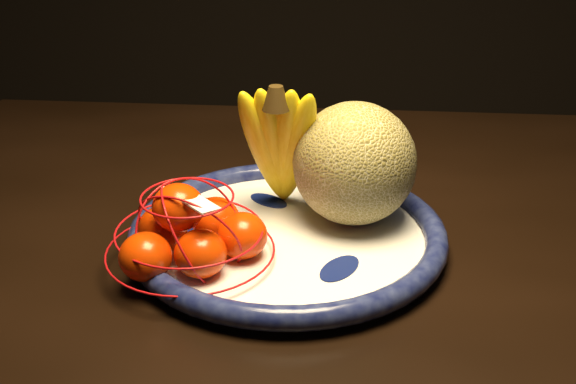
# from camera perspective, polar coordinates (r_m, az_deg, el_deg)

# --- Properties ---
(dining_table) EXTENTS (1.48, 0.90, 0.73)m
(dining_table) POSITION_cam_1_polar(r_m,az_deg,el_deg) (1.03, 6.84, -5.60)
(dining_table) COLOR black
(dining_table) RESTS_ON ground
(fruit_bowl) EXTENTS (0.40, 0.40, 0.03)m
(fruit_bowl) POSITION_cam_1_polar(r_m,az_deg,el_deg) (0.90, -0.05, -3.39)
(fruit_bowl) COLOR white
(fruit_bowl) RESTS_ON dining_table
(cantaloupe) EXTENTS (0.16, 0.16, 0.16)m
(cantaloupe) POSITION_cam_1_polar(r_m,az_deg,el_deg) (0.91, 5.27, 2.26)
(cantaloupe) COLOR olive
(cantaloupe) RESTS_ON fruit_bowl
(banana_bunch) EXTENTS (0.13, 0.12, 0.20)m
(banana_bunch) POSITION_cam_1_polar(r_m,az_deg,el_deg) (0.92, -0.62, 4.06)
(banana_bunch) COLOR yellow
(banana_bunch) RESTS_ON fruit_bowl
(mandarin_bag) EXTENTS (0.26, 0.26, 0.12)m
(mandarin_bag) POSITION_cam_1_polar(r_m,az_deg,el_deg) (0.84, -7.68, -3.28)
(mandarin_bag) COLOR #FF2900
(mandarin_bag) RESTS_ON fruit_bowl
(price_tag) EXTENTS (0.07, 0.07, 0.01)m
(price_tag) POSITION_cam_1_polar(r_m,az_deg,el_deg) (0.81, -7.70, -0.50)
(price_tag) COLOR white
(price_tag) RESTS_ON mandarin_bag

